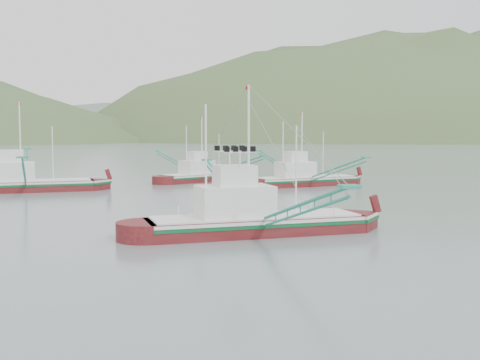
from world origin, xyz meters
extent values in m
plane|color=slate|center=(0.00, 0.00, 0.00)|extent=(1200.00, 1200.00, 0.00)
cube|color=#500D0F|center=(-0.05, -0.88, 0.20)|extent=(15.46, 6.08, 2.01)
cube|color=silver|center=(-0.05, -0.88, 1.05)|extent=(15.18, 6.11, 0.22)
cube|color=#0B4F26|center=(-0.05, -0.88, 0.80)|extent=(15.18, 6.13, 0.22)
cube|color=silver|center=(-0.05, -0.88, 1.25)|extent=(14.69, 5.77, 0.12)
cube|color=silver|center=(-1.54, -1.09, 2.31)|extent=(5.42, 3.88, 2.21)
cube|color=silver|center=(-1.54, -1.09, 4.11)|extent=(2.89, 2.55, 1.40)
cylinder|color=white|center=(-0.55, -0.95, 5.72)|extent=(0.16, 0.16, 9.03)
cylinder|color=white|center=(-3.53, -1.37, 5.04)|extent=(0.14, 0.14, 7.68)
cylinder|color=white|center=(2.93, -0.46, 4.36)|extent=(0.12, 0.12, 6.32)
cube|color=#500D0F|center=(1.05, 43.12, 0.18)|extent=(13.22, 10.08, 1.78)
cube|color=silver|center=(1.05, 43.12, 0.93)|extent=(13.03, 10.00, 0.20)
cube|color=#0B4F26|center=(1.05, 43.12, 0.71)|extent=(13.04, 10.01, 0.20)
cube|color=silver|center=(1.05, 43.12, 1.11)|extent=(12.56, 9.57, 0.11)
cube|color=silver|center=(-0.09, 42.41, 2.05)|extent=(5.28, 4.77, 1.96)
cube|color=silver|center=(-0.09, 42.41, 3.65)|extent=(3.00, 2.89, 1.25)
cylinder|color=white|center=(0.67, 42.88, 5.07)|extent=(0.14, 0.14, 8.01)
cylinder|color=white|center=(-1.60, 41.47, 4.47)|extent=(0.12, 0.12, 6.81)
cylinder|color=white|center=(3.32, 44.53, 3.87)|extent=(0.11, 0.11, 5.61)
cube|color=#500D0F|center=(-21.18, 32.22, 0.21)|extent=(15.84, 6.48, 2.05)
cube|color=silver|center=(-21.18, 32.22, 1.08)|extent=(15.55, 6.51, 0.23)
cube|color=#0B4F26|center=(-21.18, 32.22, 0.82)|extent=(15.55, 6.53, 0.23)
cube|color=silver|center=(-21.18, 32.22, 1.28)|extent=(15.05, 6.16, 0.12)
cube|color=silver|center=(-22.70, 31.98, 2.36)|extent=(5.58, 4.05, 2.26)
cube|color=silver|center=(-22.70, 31.98, 4.20)|extent=(2.99, 2.65, 1.44)
cylinder|color=white|center=(-21.68, 32.14, 5.85)|extent=(0.16, 0.16, 9.23)
cylinder|color=white|center=(-18.14, 32.70, 4.46)|extent=(0.12, 0.12, 6.46)
cube|color=#500D0F|center=(13.16, 34.03, 0.19)|extent=(14.51, 7.54, 1.87)
cube|color=silver|center=(13.16, 34.03, 0.98)|extent=(14.27, 7.53, 0.21)
cube|color=#0B4F26|center=(13.16, 34.03, 0.75)|extent=(14.27, 7.55, 0.21)
cube|color=silver|center=(13.16, 34.03, 1.17)|extent=(13.79, 7.16, 0.11)
cube|color=silver|center=(11.81, 33.64, 2.15)|extent=(5.33, 4.19, 2.06)
cube|color=silver|center=(11.81, 33.64, 3.83)|extent=(2.91, 2.66, 1.31)
cylinder|color=white|center=(12.71, 33.90, 5.33)|extent=(0.15, 0.15, 8.42)
cylinder|color=white|center=(10.02, 33.11, 4.70)|extent=(0.13, 0.13, 7.15)
cylinder|color=white|center=(15.85, 34.82, 4.07)|extent=(0.11, 0.11, 5.89)
ellipsoid|color=#3E572C|center=(240.00, 430.00, 0.00)|extent=(684.00, 432.00, 306.00)
ellipsoid|color=slate|center=(30.00, 560.00, 0.00)|extent=(960.00, 400.00, 240.00)
camera|label=1|loc=(-7.83, -41.30, 7.14)|focal=45.00mm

